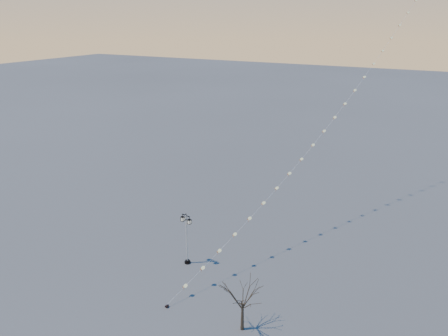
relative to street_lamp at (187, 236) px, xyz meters
The scene contains 4 objects.
ground 4.58m from the street_lamp, 78.36° to the right, with size 300.00×300.00×0.00m, color #5A5A5A.
street_lamp is the anchor object (origin of this frame).
bare_tree 8.39m from the street_lamp, 33.66° to the right, with size 2.12×2.12×3.52m.
kite_train 23.66m from the street_lamp, 64.88° to the left, with size 14.18×46.89×30.60m.
Camera 1 is at (14.90, -19.70, 18.20)m, focal length 33.31 mm.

